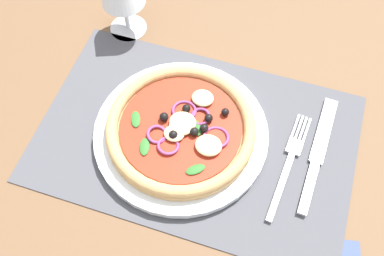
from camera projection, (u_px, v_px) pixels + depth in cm
name	position (u px, v px, depth cm)	size (l,w,h in cm)	color
ground_plane	(196.00, 142.00, 68.43)	(190.00, 140.00, 2.40)	brown
placemat	(196.00, 137.00, 67.22)	(47.12, 30.43, 0.40)	#4C4C51
plate	(181.00, 134.00, 66.58)	(26.03, 26.03, 1.26)	white
pizza	(181.00, 128.00, 65.07)	(22.03, 22.03, 2.65)	tan
fork	(290.00, 160.00, 64.86)	(3.07, 18.06, 0.44)	silver
knife	(318.00, 152.00, 65.46)	(2.59, 20.06, 0.62)	silver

